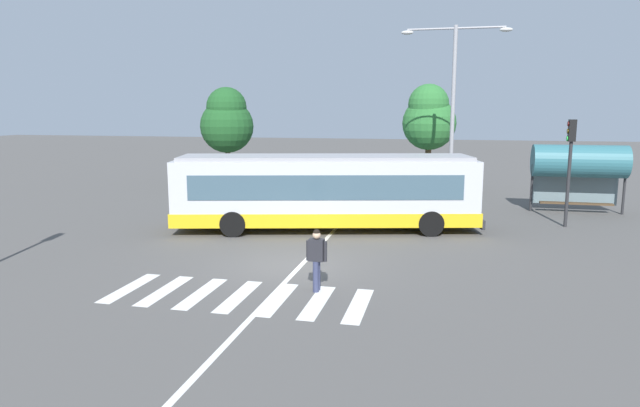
{
  "coord_description": "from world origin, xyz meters",
  "views": [
    {
      "loc": [
        4.66,
        -16.35,
        4.85
      ],
      "look_at": [
        -0.03,
        4.28,
        1.3
      ],
      "focal_mm": 31.18,
      "sensor_mm": 36.0,
      "label": 1
    }
  ],
  "objects_px": {
    "parked_car_white": "(342,184)",
    "pedestrian_crossing_street": "(317,256)",
    "bus_stop_shelter": "(579,162)",
    "background_tree_left": "(227,121)",
    "city_transit_bus": "(326,192)",
    "parked_car_teal": "(388,186)",
    "parked_car_blue": "(296,182)",
    "twin_arm_street_lamp": "(453,97)",
    "background_tree_right": "(429,118)",
    "traffic_light_far_corner": "(570,155)"
  },
  "relations": [
    {
      "from": "traffic_light_far_corner",
      "to": "bus_stop_shelter",
      "type": "height_order",
      "value": "traffic_light_far_corner"
    },
    {
      "from": "background_tree_left",
      "to": "twin_arm_street_lamp",
      "type": "bearing_deg",
      "value": -25.52
    },
    {
      "from": "parked_car_white",
      "to": "pedestrian_crossing_street",
      "type": "bearing_deg",
      "value": -81.84
    },
    {
      "from": "parked_car_white",
      "to": "background_tree_right",
      "type": "distance_m",
      "value": 6.91
    },
    {
      "from": "pedestrian_crossing_street",
      "to": "twin_arm_street_lamp",
      "type": "height_order",
      "value": "twin_arm_street_lamp"
    },
    {
      "from": "parked_car_teal",
      "to": "traffic_light_far_corner",
      "type": "xyz_separation_m",
      "value": [
        8.06,
        -5.56,
        2.26
      ]
    },
    {
      "from": "city_transit_bus",
      "to": "parked_car_blue",
      "type": "xyz_separation_m",
      "value": [
        -3.68,
        8.85,
        -0.82
      ]
    },
    {
      "from": "parked_car_white",
      "to": "bus_stop_shelter",
      "type": "xyz_separation_m",
      "value": [
        11.82,
        -2.22,
        1.65
      ]
    },
    {
      "from": "city_transit_bus",
      "to": "background_tree_left",
      "type": "xyz_separation_m",
      "value": [
        -9.58,
        13.12,
        2.58
      ]
    },
    {
      "from": "background_tree_left",
      "to": "parked_car_teal",
      "type": "bearing_deg",
      "value": -22.62
    },
    {
      "from": "parked_car_teal",
      "to": "background_tree_right",
      "type": "bearing_deg",
      "value": 63.92
    },
    {
      "from": "traffic_light_far_corner",
      "to": "bus_stop_shelter",
      "type": "relative_size",
      "value": 1.06
    },
    {
      "from": "pedestrian_crossing_street",
      "to": "twin_arm_street_lamp",
      "type": "bearing_deg",
      "value": 75.72
    },
    {
      "from": "traffic_light_far_corner",
      "to": "twin_arm_street_lamp",
      "type": "xyz_separation_m",
      "value": [
        -4.78,
        3.31,
        2.47
      ]
    },
    {
      "from": "city_transit_bus",
      "to": "pedestrian_crossing_street",
      "type": "xyz_separation_m",
      "value": [
        1.42,
        -7.7,
        -0.62
      ]
    },
    {
      "from": "parked_car_white",
      "to": "bus_stop_shelter",
      "type": "bearing_deg",
      "value": -10.65
    },
    {
      "from": "parked_car_blue",
      "to": "background_tree_left",
      "type": "xyz_separation_m",
      "value": [
        -5.9,
        4.27,
        3.4
      ]
    },
    {
      "from": "pedestrian_crossing_street",
      "to": "parked_car_blue",
      "type": "xyz_separation_m",
      "value": [
        -5.1,
        16.55,
        -0.2
      ]
    },
    {
      "from": "traffic_light_far_corner",
      "to": "background_tree_left",
      "type": "xyz_separation_m",
      "value": [
        -19.31,
        10.25,
        1.15
      ]
    },
    {
      "from": "background_tree_left",
      "to": "bus_stop_shelter",
      "type": "bearing_deg",
      "value": -17.87
    },
    {
      "from": "bus_stop_shelter",
      "to": "background_tree_left",
      "type": "xyz_separation_m",
      "value": [
        -20.47,
        6.6,
        1.75
      ]
    },
    {
      "from": "parked_car_teal",
      "to": "traffic_light_far_corner",
      "type": "height_order",
      "value": "traffic_light_far_corner"
    },
    {
      "from": "city_transit_bus",
      "to": "traffic_light_far_corner",
      "type": "height_order",
      "value": "traffic_light_far_corner"
    },
    {
      "from": "twin_arm_street_lamp",
      "to": "bus_stop_shelter",
      "type": "bearing_deg",
      "value": 3.28
    },
    {
      "from": "background_tree_right",
      "to": "twin_arm_street_lamp",
      "type": "bearing_deg",
      "value": -78.1
    },
    {
      "from": "parked_car_white",
      "to": "traffic_light_far_corner",
      "type": "height_order",
      "value": "traffic_light_far_corner"
    },
    {
      "from": "background_tree_left",
      "to": "city_transit_bus",
      "type": "bearing_deg",
      "value": -53.87
    },
    {
      "from": "parked_car_white",
      "to": "twin_arm_street_lamp",
      "type": "distance_m",
      "value": 7.98
    },
    {
      "from": "parked_car_blue",
      "to": "background_tree_right",
      "type": "distance_m",
      "value": 8.93
    },
    {
      "from": "city_transit_bus",
      "to": "pedestrian_crossing_street",
      "type": "distance_m",
      "value": 7.85
    },
    {
      "from": "twin_arm_street_lamp",
      "to": "traffic_light_far_corner",
      "type": "bearing_deg",
      "value": -34.71
    },
    {
      "from": "city_transit_bus",
      "to": "twin_arm_street_lamp",
      "type": "height_order",
      "value": "twin_arm_street_lamp"
    },
    {
      "from": "parked_car_teal",
      "to": "background_tree_left",
      "type": "height_order",
      "value": "background_tree_left"
    },
    {
      "from": "background_tree_right",
      "to": "pedestrian_crossing_street",
      "type": "bearing_deg",
      "value": -96.26
    },
    {
      "from": "bus_stop_shelter",
      "to": "background_tree_left",
      "type": "relative_size",
      "value": 0.66
    },
    {
      "from": "traffic_light_far_corner",
      "to": "bus_stop_shelter",
      "type": "bearing_deg",
      "value": 72.41
    },
    {
      "from": "parked_car_blue",
      "to": "parked_car_teal",
      "type": "relative_size",
      "value": 1.02
    },
    {
      "from": "pedestrian_crossing_street",
      "to": "traffic_light_far_corner",
      "type": "xyz_separation_m",
      "value": [
        8.31,
        10.57,
        2.06
      ]
    },
    {
      "from": "background_tree_left",
      "to": "traffic_light_far_corner",
      "type": "bearing_deg",
      "value": -27.95
    },
    {
      "from": "parked_car_blue",
      "to": "twin_arm_street_lamp",
      "type": "height_order",
      "value": "twin_arm_street_lamp"
    },
    {
      "from": "parked_car_white",
      "to": "twin_arm_street_lamp",
      "type": "xyz_separation_m",
      "value": [
        5.89,
        -2.56,
        4.73
      ]
    },
    {
      "from": "parked_car_blue",
      "to": "twin_arm_street_lamp",
      "type": "relative_size",
      "value": 0.53
    },
    {
      "from": "parked_car_teal",
      "to": "city_transit_bus",
      "type": "bearing_deg",
      "value": -101.19
    },
    {
      "from": "parked_car_teal",
      "to": "background_tree_left",
      "type": "distance_m",
      "value": 12.65
    },
    {
      "from": "traffic_light_far_corner",
      "to": "parked_car_white",
      "type": "bearing_deg",
      "value": 151.16
    },
    {
      "from": "city_transit_bus",
      "to": "parked_car_teal",
      "type": "xyz_separation_m",
      "value": [
        1.67,
        8.44,
        -0.82
      ]
    },
    {
      "from": "parked_car_blue",
      "to": "parked_car_white",
      "type": "distance_m",
      "value": 2.75
    },
    {
      "from": "city_transit_bus",
      "to": "parked_car_blue",
      "type": "relative_size",
      "value": 2.7
    },
    {
      "from": "city_transit_bus",
      "to": "bus_stop_shelter",
      "type": "bearing_deg",
      "value": 30.92
    },
    {
      "from": "parked_car_teal",
      "to": "bus_stop_shelter",
      "type": "bearing_deg",
      "value": -11.71
    }
  ]
}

